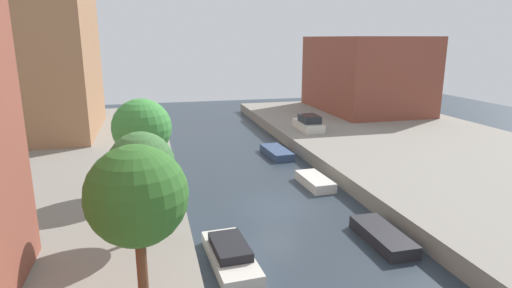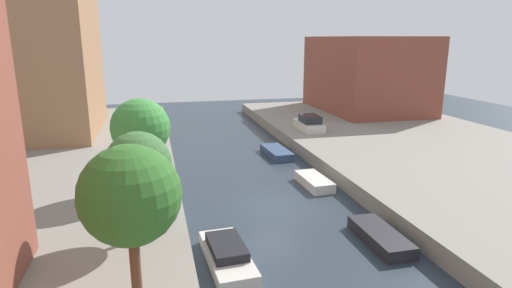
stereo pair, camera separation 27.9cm
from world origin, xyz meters
name	(u,v)px [view 1 (the left image)]	position (x,y,z in m)	size (l,w,h in m)	color
ground_plane	(274,208)	(0.00, 0.00, 0.00)	(84.00, 84.00, 0.00)	#28333D
quay_right	(499,178)	(15.00, 0.00, 0.50)	(20.00, 64.00, 1.00)	gray
apartment_tower_far	(26,19)	(-16.00, 19.40, 10.73)	(10.00, 13.13, 19.45)	#9E704C
low_block_right	(365,74)	(18.00, 23.80, 5.19)	(10.00, 14.65, 8.39)	brown
street_tree_1	(137,197)	(-6.90, -10.22, 5.15)	(2.74, 2.74, 5.56)	brown
street_tree_2	(141,165)	(-6.90, -4.04, 4.20)	(2.74, 2.74, 4.58)	#4C3D2C
street_tree_3	(142,128)	(-6.90, 1.83, 4.54)	(3.16, 3.16, 5.14)	brown
parked_car	(309,123)	(7.69, 14.79, 1.58)	(1.87, 4.15, 1.39)	beige
moored_boat_left_2	(230,255)	(-3.52, -5.32, 0.39)	(1.88, 4.56, 0.94)	beige
moored_boat_right_2	(383,236)	(3.71, -5.14, 0.29)	(1.48, 3.89, 0.59)	#232328
moored_boat_right_3	(315,181)	(3.57, 2.88, 0.30)	(1.57, 3.46, 0.60)	beige
moored_boat_right_4	(277,152)	(3.29, 10.37, 0.29)	(1.80, 4.08, 0.57)	#33476B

